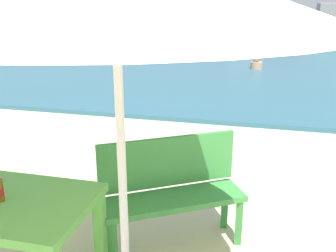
% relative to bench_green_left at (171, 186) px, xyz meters
% --- Properties ---
extents(sea_water, '(120.00, 50.00, 0.08)m').
position_rel_bench_green_left_xyz_m(sea_water, '(0.33, 28.40, -0.50)').
color(sea_water, '#2D6075').
rests_on(sea_water, ground_plane).
extents(bench_green_left, '(1.21, 0.94, 0.95)m').
position_rel_bench_green_left_xyz_m(bench_green_left, '(0.00, 0.00, 0.00)').
color(bench_green_left, '#3D8C42').
rests_on(bench_green_left, ground_plane).
extents(swimmer_person, '(0.34, 0.34, 0.41)m').
position_rel_bench_green_left_xyz_m(swimmer_person, '(0.48, 8.65, -0.30)').
color(swimmer_person, tan).
rests_on(swimmer_person, sea_water).
extents(boat_fishing_trawler, '(5.56, 1.52, 2.02)m').
position_rel_bench_green_left_xyz_m(boat_fishing_trawler, '(-0.15, 22.45, 0.27)').
color(boat_fishing_trawler, maroon).
rests_on(boat_fishing_trawler, sea_water).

